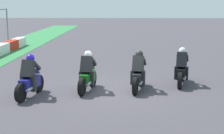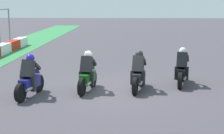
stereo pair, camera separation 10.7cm
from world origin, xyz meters
TOP-DOWN VIEW (x-y plane):
  - ground_plane at (0.00, 0.00)m, footprint 120.00×120.00m
  - rider_lane_a at (0.95, -2.71)m, footprint 2.01×0.65m
  - rider_lane_b at (0.04, -0.93)m, footprint 2.03×0.63m
  - rider_lane_c at (-0.16, 0.97)m, footprint 2.03×0.62m
  - rider_lane_d at (-1.03, 2.91)m, footprint 2.03×0.62m

SIDE VIEW (x-z plane):
  - ground_plane at x=0.00m, z-range 0.00..0.00m
  - rider_lane_a at x=0.95m, z-range -0.13..1.38m
  - rider_lane_b at x=0.04m, z-range -0.13..1.38m
  - rider_lane_c at x=-0.16m, z-range -0.13..1.38m
  - rider_lane_d at x=-1.03m, z-range -0.13..1.38m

